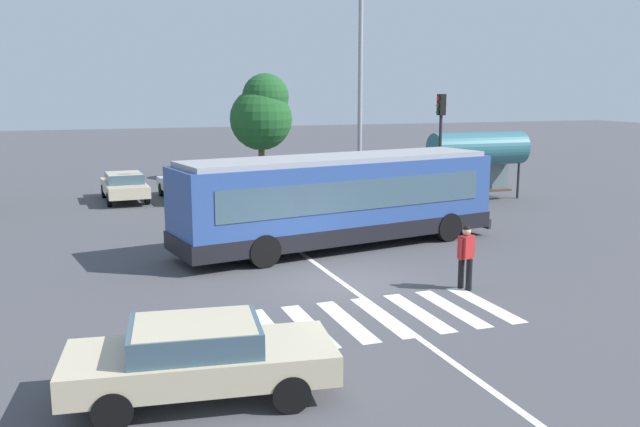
{
  "coord_description": "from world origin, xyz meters",
  "views": [
    {
      "loc": [
        -6.52,
        -16.42,
        5.17
      ],
      "look_at": [
        0.59,
        3.45,
        1.3
      ],
      "focal_mm": 37.72,
      "sensor_mm": 36.0,
      "label": 1
    }
  ],
  "objects_px": {
    "parked_car_white": "(239,182)",
    "background_tree_right": "(262,113)",
    "bus_stop_shelter": "(478,150)",
    "pedestrian_crossing_street": "(466,254)",
    "parked_car_silver": "(184,183)",
    "parked_car_teal": "(294,179)",
    "twin_arm_street_lamp": "(360,73)",
    "traffic_light_far_corner": "(440,133)",
    "city_transit_bus": "(339,200)",
    "foreground_sedan": "(199,355)",
    "parked_car_champagne": "(124,185)"
  },
  "relations": [
    {
      "from": "city_transit_bus",
      "to": "parked_car_teal",
      "type": "distance_m",
      "value": 11.8
    },
    {
      "from": "bus_stop_shelter",
      "to": "background_tree_right",
      "type": "relative_size",
      "value": 0.77
    },
    {
      "from": "city_transit_bus",
      "to": "twin_arm_street_lamp",
      "type": "distance_m",
      "value": 8.98
    },
    {
      "from": "foreground_sedan",
      "to": "parked_car_teal",
      "type": "distance_m",
      "value": 22.92
    },
    {
      "from": "bus_stop_shelter",
      "to": "parked_car_silver",
      "type": "bearing_deg",
      "value": 158.28
    },
    {
      "from": "pedestrian_crossing_street",
      "to": "parked_car_champagne",
      "type": "height_order",
      "value": "pedestrian_crossing_street"
    },
    {
      "from": "bus_stop_shelter",
      "to": "city_transit_bus",
      "type": "bearing_deg",
      "value": -145.1
    },
    {
      "from": "parked_car_silver",
      "to": "parked_car_white",
      "type": "distance_m",
      "value": 2.66
    },
    {
      "from": "parked_car_silver",
      "to": "twin_arm_street_lamp",
      "type": "height_order",
      "value": "twin_arm_street_lamp"
    },
    {
      "from": "parked_car_white",
      "to": "parked_car_champagne",
      "type": "bearing_deg",
      "value": 173.24
    },
    {
      "from": "parked_car_silver",
      "to": "parked_car_teal",
      "type": "distance_m",
      "value": 5.48
    },
    {
      "from": "parked_car_champagne",
      "to": "parked_car_teal",
      "type": "bearing_deg",
      "value": -4.71
    },
    {
      "from": "parked_car_teal",
      "to": "twin_arm_street_lamp",
      "type": "height_order",
      "value": "twin_arm_street_lamp"
    },
    {
      "from": "twin_arm_street_lamp",
      "to": "city_transit_bus",
      "type": "bearing_deg",
      "value": -117.85
    },
    {
      "from": "bus_stop_shelter",
      "to": "background_tree_right",
      "type": "xyz_separation_m",
      "value": [
        -7.64,
        10.53,
        1.5
      ]
    },
    {
      "from": "foreground_sedan",
      "to": "parked_car_champagne",
      "type": "bearing_deg",
      "value": 89.5
    },
    {
      "from": "parked_car_teal",
      "to": "twin_arm_street_lamp",
      "type": "relative_size",
      "value": 0.46
    },
    {
      "from": "city_transit_bus",
      "to": "parked_car_champagne",
      "type": "xyz_separation_m",
      "value": [
        -6.13,
        12.26,
        -0.82
      ]
    },
    {
      "from": "background_tree_right",
      "to": "city_transit_bus",
      "type": "bearing_deg",
      "value": -96.55
    },
    {
      "from": "pedestrian_crossing_street",
      "to": "background_tree_right",
      "type": "bearing_deg",
      "value": 88.41
    },
    {
      "from": "parked_car_silver",
      "to": "traffic_light_far_corner",
      "type": "bearing_deg",
      "value": -33.37
    },
    {
      "from": "pedestrian_crossing_street",
      "to": "parked_car_silver",
      "type": "relative_size",
      "value": 0.37
    },
    {
      "from": "parked_car_silver",
      "to": "bus_stop_shelter",
      "type": "distance_m",
      "value": 14.09
    },
    {
      "from": "pedestrian_crossing_street",
      "to": "parked_car_silver",
      "type": "bearing_deg",
      "value": 105.04
    },
    {
      "from": "pedestrian_crossing_street",
      "to": "parked_car_silver",
      "type": "height_order",
      "value": "pedestrian_crossing_street"
    },
    {
      "from": "parked_car_white",
      "to": "pedestrian_crossing_street",
      "type": "bearing_deg",
      "value": -83.16
    },
    {
      "from": "parked_car_silver",
      "to": "parked_car_teal",
      "type": "height_order",
      "value": "same"
    },
    {
      "from": "parked_car_silver",
      "to": "city_transit_bus",
      "type": "bearing_deg",
      "value": -74.13
    },
    {
      "from": "foreground_sedan",
      "to": "twin_arm_street_lamp",
      "type": "bearing_deg",
      "value": 59.07
    },
    {
      "from": "parked_car_champagne",
      "to": "traffic_light_far_corner",
      "type": "xyz_separation_m",
      "value": [
        12.86,
        -7.03,
        2.59
      ]
    },
    {
      "from": "foreground_sedan",
      "to": "background_tree_right",
      "type": "distance_m",
      "value": 28.4
    },
    {
      "from": "city_transit_bus",
      "to": "parked_car_champagne",
      "type": "relative_size",
      "value": 2.52
    },
    {
      "from": "background_tree_right",
      "to": "twin_arm_street_lamp",
      "type": "bearing_deg",
      "value": -80.64
    },
    {
      "from": "parked_car_silver",
      "to": "twin_arm_street_lamp",
      "type": "distance_m",
      "value": 10.04
    },
    {
      "from": "foreground_sedan",
      "to": "parked_car_white",
      "type": "xyz_separation_m",
      "value": [
        5.59,
        21.35,
        0.0
      ]
    },
    {
      "from": "parked_car_white",
      "to": "background_tree_right",
      "type": "height_order",
      "value": "background_tree_right"
    },
    {
      "from": "foreground_sedan",
      "to": "parked_car_champagne",
      "type": "xyz_separation_m",
      "value": [
        0.19,
        21.99,
        0.0
      ]
    },
    {
      "from": "parked_car_white",
      "to": "foreground_sedan",
      "type": "bearing_deg",
      "value": -104.67
    },
    {
      "from": "pedestrian_crossing_street",
      "to": "parked_car_teal",
      "type": "xyz_separation_m",
      "value": [
        0.75,
        17.28,
        -0.2
      ]
    },
    {
      "from": "twin_arm_street_lamp",
      "to": "parked_car_champagne",
      "type": "bearing_deg",
      "value": 151.57
    },
    {
      "from": "city_transit_bus",
      "to": "background_tree_right",
      "type": "height_order",
      "value": "background_tree_right"
    },
    {
      "from": "pedestrian_crossing_street",
      "to": "background_tree_right",
      "type": "height_order",
      "value": "background_tree_right"
    },
    {
      "from": "parked_car_champagne",
      "to": "bus_stop_shelter",
      "type": "xyz_separation_m",
      "value": [
        15.75,
        -5.55,
        1.65
      ]
    },
    {
      "from": "parked_car_white",
      "to": "background_tree_right",
      "type": "distance_m",
      "value": 6.99
    },
    {
      "from": "city_transit_bus",
      "to": "background_tree_right",
      "type": "relative_size",
      "value": 1.88
    },
    {
      "from": "parked_car_teal",
      "to": "bus_stop_shelter",
      "type": "height_order",
      "value": "bus_stop_shelter"
    },
    {
      "from": "parked_car_champagne",
      "to": "parked_car_silver",
      "type": "height_order",
      "value": "same"
    },
    {
      "from": "pedestrian_crossing_street",
      "to": "parked_car_champagne",
      "type": "distance_m",
      "value": 19.45
    },
    {
      "from": "city_transit_bus",
      "to": "background_tree_right",
      "type": "xyz_separation_m",
      "value": [
        1.98,
        17.24,
        2.33
      ]
    },
    {
      "from": "city_transit_bus",
      "to": "twin_arm_street_lamp",
      "type": "xyz_separation_m",
      "value": [
        3.68,
        6.96,
        4.34
      ]
    }
  ]
}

